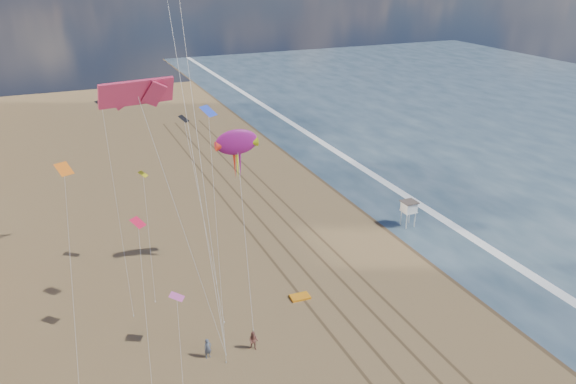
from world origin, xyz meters
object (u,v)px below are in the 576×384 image
at_px(lifeguard_stand, 409,207).
at_px(kite_flyer_a, 208,348).
at_px(show_kite, 237,143).
at_px(grounded_kite, 300,297).
at_px(kite_flyer_b, 254,341).

height_order(lifeguard_stand, kite_flyer_a, lifeguard_stand).
bearing_deg(show_kite, lifeguard_stand, 2.09).
height_order(lifeguard_stand, show_kite, show_kite).
bearing_deg(grounded_kite, kite_flyer_b, -138.70).
bearing_deg(grounded_kite, show_kite, 112.09).
xyz_separation_m(grounded_kite, kite_flyer_b, (-6.94, -5.71, 0.78)).
distance_m(show_kite, kite_flyer_b, 19.95).
distance_m(lifeguard_stand, kite_flyer_b, 30.39).
bearing_deg(kite_flyer_b, grounded_kite, 73.92).
height_order(grounded_kite, show_kite, show_kite).
bearing_deg(grounded_kite, kite_flyer_a, -152.49).
bearing_deg(kite_flyer_b, kite_flyer_a, -152.66).
distance_m(lifeguard_stand, show_kite, 25.26).
bearing_deg(lifeguard_stand, kite_flyer_b, -149.65).
xyz_separation_m(show_kite, kite_flyer_a, (-7.63, -14.02, -13.15)).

